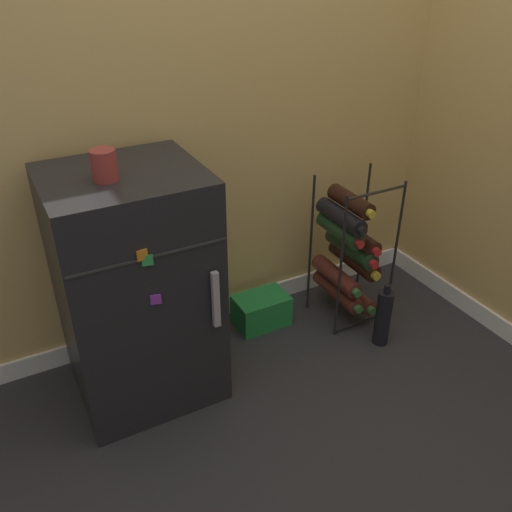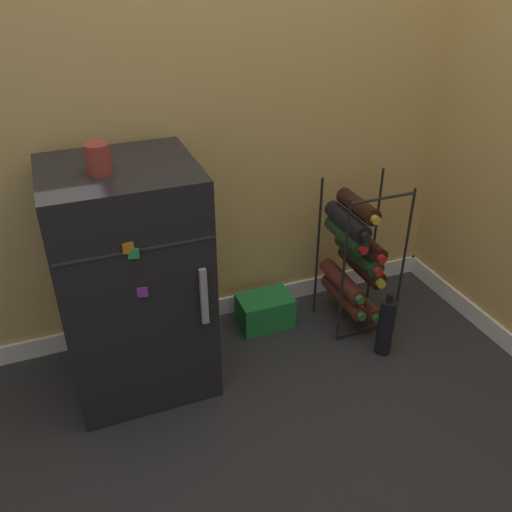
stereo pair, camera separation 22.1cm
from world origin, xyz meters
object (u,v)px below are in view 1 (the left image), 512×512
object	(u,v)px
wine_rack	(347,253)
fridge_top_cup	(104,165)
mini_fridge	(137,290)
loose_bottle_floor	(383,317)
soda_box	(261,310)

from	to	relation	value
wine_rack	fridge_top_cup	world-z (taller)	fridge_top_cup
wine_rack	mini_fridge	bearing A→B (deg)	-179.15
wine_rack	loose_bottle_floor	xyz separation A→B (m)	(0.03, -0.26, -0.20)
mini_fridge	fridge_top_cup	world-z (taller)	fridge_top_cup
mini_fridge	fridge_top_cup	size ratio (longest dim) A/B	9.20
mini_fridge	fridge_top_cup	bearing A→B (deg)	-144.13
wine_rack	soda_box	xyz separation A→B (m)	(-0.38, 0.12, -0.27)
wine_rack	soda_box	size ratio (longest dim) A/B	2.84
mini_fridge	soda_box	distance (m)	0.73
fridge_top_cup	soda_box	bearing A→B (deg)	14.84
wine_rack	fridge_top_cup	bearing A→B (deg)	-176.88
mini_fridge	wine_rack	xyz separation A→B (m)	(0.98, 0.01, -0.12)
wine_rack	soda_box	distance (m)	0.48
soda_box	loose_bottle_floor	bearing A→B (deg)	-42.33
fridge_top_cup	loose_bottle_floor	distance (m)	1.37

